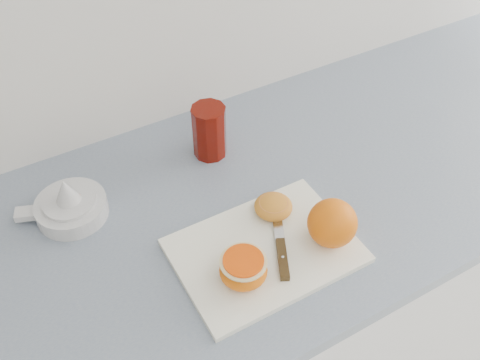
# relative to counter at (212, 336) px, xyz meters

# --- Properties ---
(counter) EXTENTS (2.38, 0.64, 0.89)m
(counter) POSITION_rel_counter_xyz_m (0.00, 0.00, 0.00)
(counter) COLOR white
(counter) RESTS_ON ground
(cutting_board) EXTENTS (0.31, 0.22, 0.01)m
(cutting_board) POSITION_rel_counter_xyz_m (0.06, -0.13, 0.45)
(cutting_board) COLOR white
(cutting_board) RESTS_ON counter
(whole_orange) EXTENTS (0.09, 0.09, 0.09)m
(whole_orange) POSITION_rel_counter_xyz_m (0.16, -0.17, 0.50)
(whole_orange) COLOR #FA5A12
(whole_orange) RESTS_ON cutting_board
(half_orange) EXTENTS (0.08, 0.08, 0.05)m
(half_orange) POSITION_rel_counter_xyz_m (-0.01, -0.16, 0.48)
(half_orange) COLOR #FA5A12
(half_orange) RESTS_ON cutting_board
(squeezed_shell) EXTENTS (0.07, 0.07, 0.03)m
(squeezed_shell) POSITION_rel_counter_xyz_m (0.11, -0.06, 0.47)
(squeezed_shell) COLOR orange
(squeezed_shell) RESTS_ON cutting_board
(paring_knife) EXTENTS (0.10, 0.18, 0.01)m
(paring_knife) POSITION_rel_counter_xyz_m (0.07, -0.15, 0.46)
(paring_knife) COLOR #413015
(paring_knife) RESTS_ON cutting_board
(citrus_juicer) EXTENTS (0.17, 0.13, 0.09)m
(citrus_juicer) POSITION_rel_counter_xyz_m (-0.21, 0.12, 0.47)
(citrus_juicer) COLOR white
(citrus_juicer) RESTS_ON counter
(red_tumbler) EXTENTS (0.07, 0.07, 0.12)m
(red_tumbler) POSITION_rel_counter_xyz_m (0.09, 0.15, 0.50)
(red_tumbler) COLOR #600D04
(red_tumbler) RESTS_ON counter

